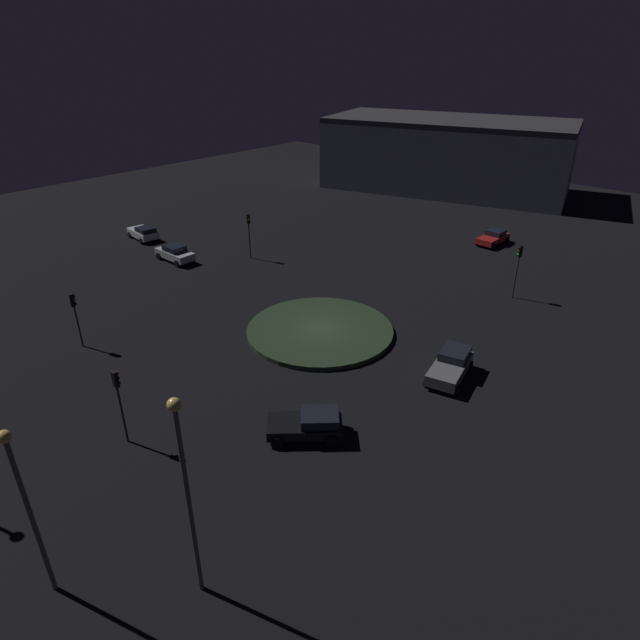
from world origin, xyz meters
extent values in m
plane|color=black|center=(0.00, 0.00, 0.00)|extent=(118.48, 118.48, 0.00)
cylinder|color=#263823|center=(0.00, 0.00, 0.17)|extent=(10.61, 10.61, 0.35)
cube|color=silver|center=(1.48, 19.95, 0.68)|extent=(1.72, 4.19, 0.69)
cube|color=black|center=(1.48, 19.93, 1.29)|extent=(1.52, 1.95, 0.53)
cylinder|color=black|center=(2.34, 18.45, 0.34)|extent=(0.22, 0.67, 0.67)
cylinder|color=black|center=(0.62, 18.45, 0.34)|extent=(0.22, 0.67, 0.67)
cylinder|color=black|center=(2.34, 21.46, 0.34)|extent=(0.22, 0.67, 0.67)
cylinder|color=black|center=(0.62, 21.46, 0.34)|extent=(0.22, 0.67, 0.67)
cube|color=red|center=(26.32, -0.59, 0.60)|extent=(4.12, 1.97, 0.58)
cube|color=black|center=(26.82, -0.61, 1.13)|extent=(1.79, 1.66, 0.49)
cylinder|color=black|center=(24.83, -1.43, 0.30)|extent=(0.62, 0.24, 0.61)
cylinder|color=black|center=(24.90, 0.37, 0.30)|extent=(0.62, 0.24, 0.61)
cylinder|color=black|center=(27.74, -1.55, 0.30)|extent=(0.62, 0.24, 0.61)
cylinder|color=black|center=(27.81, 0.25, 0.30)|extent=(0.62, 0.24, 0.61)
cube|color=slate|center=(0.94, -10.00, 0.70)|extent=(4.52, 2.76, 0.73)
cube|color=black|center=(1.82, -9.80, 1.33)|extent=(2.38, 2.06, 0.53)
cylinder|color=black|center=(-0.33, -11.25, 0.33)|extent=(0.69, 0.36, 0.66)
cylinder|color=black|center=(-0.75, -9.43, 0.33)|extent=(0.69, 0.36, 0.66)
cylinder|color=black|center=(2.63, -10.58, 0.33)|extent=(0.69, 0.36, 0.66)
cylinder|color=black|center=(2.21, -8.76, 0.33)|extent=(0.69, 0.36, 0.66)
cube|color=white|center=(3.00, 27.91, 0.66)|extent=(2.21, 3.99, 0.67)
cube|color=black|center=(2.92, 27.17, 1.22)|extent=(1.79, 2.00, 0.46)
cylinder|color=black|center=(2.23, 29.37, 0.32)|extent=(0.28, 0.66, 0.64)
cylinder|color=black|center=(4.05, 29.19, 0.32)|extent=(0.28, 0.66, 0.64)
cylinder|color=black|center=(1.95, 26.64, 0.32)|extent=(0.28, 0.66, 0.64)
cylinder|color=black|center=(3.76, 26.45, 0.32)|extent=(0.28, 0.66, 0.64)
cube|color=black|center=(-9.17, -7.09, 0.64)|extent=(4.08, 4.16, 0.58)
cube|color=black|center=(-8.62, -7.67, 1.20)|extent=(2.55, 2.56, 0.55)
cylinder|color=black|center=(-10.83, -6.69, 0.35)|extent=(0.64, 0.66, 0.69)
cylinder|color=black|center=(-9.48, -5.42, 0.35)|extent=(0.64, 0.66, 0.69)
cylinder|color=black|center=(-8.87, -8.77, 0.35)|extent=(0.64, 0.66, 0.69)
cylinder|color=black|center=(-7.52, -7.50, 0.35)|extent=(0.64, 0.66, 0.69)
cylinder|color=#2D2D2D|center=(15.07, -7.84, 1.80)|extent=(0.12, 0.12, 3.60)
cube|color=black|center=(15.07, -7.84, 4.05)|extent=(0.33, 0.37, 0.90)
sphere|color=#3F0C0C|center=(14.94, -7.77, 4.32)|extent=(0.20, 0.20, 0.20)
sphere|color=#4C380F|center=(14.94, -7.77, 4.05)|extent=(0.20, 0.20, 0.20)
sphere|color=#1EE53F|center=(14.94, -7.77, 3.78)|extent=(0.20, 0.20, 0.20)
cylinder|color=#2D2D2D|center=(-15.75, -0.40, 1.73)|extent=(0.12, 0.12, 3.46)
cube|color=black|center=(-15.75, -0.40, 3.91)|extent=(0.23, 0.31, 0.90)
sphere|color=red|center=(-15.60, -0.40, 4.18)|extent=(0.20, 0.20, 0.20)
sphere|color=#4C380F|center=(-15.60, -0.40, 3.91)|extent=(0.20, 0.20, 0.20)
sphere|color=#0F3819|center=(-15.60, -0.40, 3.64)|extent=(0.20, 0.20, 0.20)
cylinder|color=#2D2D2D|center=(6.77, 15.11, 1.74)|extent=(0.12, 0.12, 3.48)
cube|color=black|center=(6.77, 15.11, 3.93)|extent=(0.36, 0.32, 0.90)
sphere|color=#3F0C0C|center=(6.71, 14.98, 4.20)|extent=(0.20, 0.20, 0.20)
sphere|color=yellow|center=(6.71, 14.98, 3.93)|extent=(0.20, 0.20, 0.20)
sphere|color=#0F3819|center=(6.71, 14.98, 3.66)|extent=(0.20, 0.20, 0.20)
cylinder|color=#2D2D2D|center=(-12.44, 10.98, 1.54)|extent=(0.12, 0.12, 3.09)
cube|color=black|center=(-12.44, 10.98, 3.54)|extent=(0.36, 0.37, 0.90)
sphere|color=#3F0C0C|center=(-12.34, 10.88, 3.81)|extent=(0.20, 0.20, 0.20)
sphere|color=yellow|center=(-12.34, 10.88, 3.54)|extent=(0.20, 0.20, 0.20)
sphere|color=#0F3819|center=(-12.34, 10.88, 3.27)|extent=(0.20, 0.20, 0.20)
cylinder|color=#4C4C51|center=(-22.27, -6.11, 3.66)|extent=(0.18, 0.18, 7.32)
sphere|color=#F9D166|center=(-22.27, -6.11, 7.46)|extent=(0.47, 0.47, 0.47)
cylinder|color=#4C4C51|center=(-18.48, -10.34, 4.30)|extent=(0.18, 0.18, 8.59)
sphere|color=#F9D166|center=(-18.48, -10.34, 8.73)|extent=(0.46, 0.46, 0.46)
cube|color=#8C939E|center=(43.95, 15.44, 4.40)|extent=(22.94, 35.22, 8.80)
cube|color=#333338|center=(43.95, 15.44, 9.15)|extent=(22.94, 35.22, 0.70)
camera|label=1|loc=(-25.76, -22.98, 18.89)|focal=30.39mm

